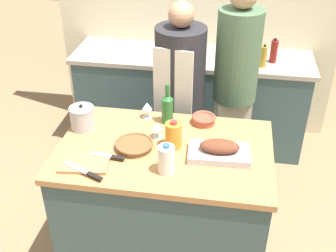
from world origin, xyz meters
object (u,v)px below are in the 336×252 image
object	(u,v)px
milk_jug	(166,159)
wine_bottle_green	(167,108)
roasting_pan	(219,151)
wine_glass_right	(157,127)
mixing_bowl	(204,119)
person_cook_guest	(235,83)
knife_paring	(109,156)
wicker_basket	(134,145)
condiment_bottle_short	(274,51)
juice_jug	(174,135)
person_cook_aproned	(180,95)
cutting_board	(85,162)
knife_chef	(84,171)
condiment_bottle_extra	(176,43)
wine_glass_left	(147,107)
stock_pot	(82,118)
condiment_bottle_tall	(264,57)

from	to	relation	value
milk_jug	wine_bottle_green	size ratio (longest dim) A/B	0.67
roasting_pan	wine_glass_right	world-z (taller)	same
mixing_bowl	person_cook_guest	xyz separation A→B (m)	(0.19, 0.52, 0.03)
wine_glass_right	knife_paring	bearing A→B (deg)	-131.66
wicker_basket	condiment_bottle_short	world-z (taller)	condiment_bottle_short
wicker_basket	juice_jug	world-z (taller)	juice_jug
milk_jug	wine_glass_right	xyz separation A→B (m)	(-0.12, 0.34, -0.01)
wine_glass_right	person_cook_aproned	distance (m)	0.66
wine_glass_right	condiment_bottle_short	xyz separation A→B (m)	(0.79, 1.34, 0.02)
cutting_board	person_cook_guest	bearing A→B (deg)	52.17
mixing_bowl	juice_jug	distance (m)	0.35
knife_chef	knife_paring	distance (m)	0.19
mixing_bowl	knife_chef	distance (m)	0.90
condiment_bottle_extra	condiment_bottle_short	bearing A→B (deg)	-7.32
condiment_bottle_short	knife_chef	bearing A→B (deg)	-122.37
mixing_bowl	wine_glass_left	bearing A→B (deg)	178.10
knife_paring	person_cook_guest	xyz separation A→B (m)	(0.72, 1.02, 0.05)
juice_jug	wine_bottle_green	world-z (taller)	wine_bottle_green
wicker_basket	wine_glass_left	xyz separation A→B (m)	(0.01, 0.37, 0.06)
mixing_bowl	knife_paring	size ratio (longest dim) A/B	0.76
juice_jug	wine_glass_right	xyz separation A→B (m)	(-0.12, 0.08, -0.00)
wine_glass_left	roasting_pan	bearing A→B (deg)	-36.15
stock_pot	knife_chef	bearing A→B (deg)	-70.24
juice_jug	condiment_bottle_short	distance (m)	1.57
wine_glass_left	wine_glass_right	distance (m)	0.26
condiment_bottle_tall	condiment_bottle_extra	size ratio (longest dim) A/B	1.21
knife_paring	person_cook_guest	bearing A→B (deg)	54.89
wicker_basket	condiment_bottle_short	distance (m)	1.73
stock_pot	wine_glass_left	xyz separation A→B (m)	(0.39, 0.20, 0.01)
stock_pot	juice_jug	distance (m)	0.64
cutting_board	wine_glass_left	bearing A→B (deg)	66.06
cutting_board	condiment_bottle_tall	size ratio (longest dim) A/B	1.53
milk_jug	condiment_bottle_tall	xyz separation A→B (m)	(0.58, 1.56, 0.01)
roasting_pan	condiment_bottle_tall	distance (m)	1.40
roasting_pan	wine_glass_left	bearing A→B (deg)	143.85
wicker_basket	wine_glass_right	world-z (taller)	wine_glass_right
juice_jug	condiment_bottle_tall	distance (m)	1.43
cutting_board	condiment_bottle_short	world-z (taller)	condiment_bottle_short
mixing_bowl	knife_paring	distance (m)	0.72
wine_glass_right	condiment_bottle_tall	bearing A→B (deg)	60.38
mixing_bowl	condiment_bottle_short	xyz separation A→B (m)	(0.51, 1.11, 0.07)
condiment_bottle_tall	wine_bottle_green	bearing A→B (deg)	-122.84
mixing_bowl	wine_bottle_green	xyz separation A→B (m)	(-0.24, -0.02, 0.08)
condiment_bottle_tall	person_cook_aproned	xyz separation A→B (m)	(-0.64, -0.57, -0.12)
cutting_board	milk_jug	size ratio (longest dim) A/B	1.60
wine_glass_right	knife_paring	xyz separation A→B (m)	(-0.24, -0.27, -0.06)
juice_jug	wine_glass_right	world-z (taller)	juice_jug
mixing_bowl	condiment_bottle_short	world-z (taller)	condiment_bottle_short
wine_glass_left	person_cook_aproned	distance (m)	0.46
mixing_bowl	person_cook_aproned	bearing A→B (deg)	117.48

